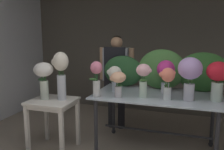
% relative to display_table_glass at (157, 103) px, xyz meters
% --- Properties ---
extents(ground_plane, '(7.28, 7.28, 0.00)m').
position_rel_display_table_glass_xyz_m(ground_plane, '(-0.26, 0.14, -0.69)').
color(ground_plane, gray).
extents(wall_back, '(5.54, 0.12, 2.99)m').
position_rel_display_table_glass_xyz_m(wall_back, '(-0.26, 1.79, 0.80)').
color(wall_back, '#5B564C').
rests_on(wall_back, ground).
extents(display_table_glass, '(1.71, 0.97, 0.82)m').
position_rel_display_table_glass_xyz_m(display_table_glass, '(0.00, 0.00, 0.00)').
color(display_table_glass, silver).
rests_on(display_table_glass, ground).
extents(side_table_white, '(0.61, 0.55, 0.73)m').
position_rel_display_table_glass_xyz_m(side_table_white, '(-1.40, -0.42, -0.08)').
color(side_table_white, silver).
rests_on(side_table_white, ground).
extents(florist, '(0.61, 0.24, 1.60)m').
position_rel_display_table_glass_xyz_m(florist, '(-0.79, 0.64, 0.30)').
color(florist, '#232328').
rests_on(florist, ground).
extents(foliage_backdrop, '(1.86, 0.29, 0.60)m').
position_rel_display_table_glass_xyz_m(foliage_backdrop, '(0.06, 0.36, 0.40)').
color(foliage_backdrop, '#28562D').
rests_on(foliage_backdrop, display_table_glass).
extents(vase_lilac_freesia, '(0.30, 0.30, 0.54)m').
position_rel_display_table_glass_xyz_m(vase_lilac_freesia, '(0.41, -0.16, 0.48)').
color(vase_lilac_freesia, silver).
rests_on(vase_lilac_freesia, display_table_glass).
extents(vase_crimson_roses, '(0.28, 0.28, 0.49)m').
position_rel_display_table_glass_xyz_m(vase_crimson_roses, '(0.74, -0.08, 0.43)').
color(vase_crimson_roses, silver).
rests_on(vase_crimson_roses, display_table_glass).
extents(vase_magenta_dahlias, '(0.25, 0.25, 0.46)m').
position_rel_display_table_glass_xyz_m(vase_magenta_dahlias, '(0.09, 0.12, 0.42)').
color(vase_magenta_dahlias, silver).
rests_on(vase_magenta_dahlias, display_table_glass).
extents(vase_blush_carnations, '(0.21, 0.19, 0.44)m').
position_rel_display_table_glass_xyz_m(vase_blush_carnations, '(-0.16, -0.20, 0.40)').
color(vase_blush_carnations, silver).
rests_on(vase_blush_carnations, display_table_glass).
extents(vase_peach_lilies, '(0.21, 0.20, 0.34)m').
position_rel_display_table_glass_xyz_m(vase_peach_lilies, '(-0.47, -0.29, 0.34)').
color(vase_peach_lilies, silver).
rests_on(vase_peach_lilies, display_table_glass).
extents(vase_coral_peonies, '(0.20, 0.18, 0.41)m').
position_rel_display_table_glass_xyz_m(vase_coral_peonies, '(0.15, -0.22, 0.38)').
color(vase_coral_peonies, silver).
rests_on(vase_coral_peonies, display_table_glass).
extents(vase_rosy_hydrangea, '(0.17, 0.16, 0.47)m').
position_rel_display_table_glass_xyz_m(vase_rosy_hydrangea, '(-0.75, -0.37, 0.39)').
color(vase_rosy_hydrangea, silver).
rests_on(vase_rosy_hydrangea, display_table_glass).
extents(vase_ivory_anemones, '(0.22, 0.20, 0.37)m').
position_rel_display_table_glass_xyz_m(vase_ivory_anemones, '(-0.61, -0.01, 0.36)').
color(vase_ivory_anemones, silver).
rests_on(vase_ivory_anemones, display_table_glass).
extents(vase_white_roses_tall, '(0.27, 0.27, 0.52)m').
position_rel_display_table_glass_xyz_m(vase_white_roses_tall, '(-1.52, -0.42, 0.38)').
color(vase_white_roses_tall, silver).
rests_on(vase_white_roses_tall, side_table_white).
extents(vase_cream_lisianthus_tall, '(0.25, 0.21, 0.67)m').
position_rel_display_table_glass_xyz_m(vase_cream_lisianthus_tall, '(-1.28, -0.36, 0.44)').
color(vase_cream_lisianthus_tall, silver).
rests_on(vase_cream_lisianthus_tall, side_table_white).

